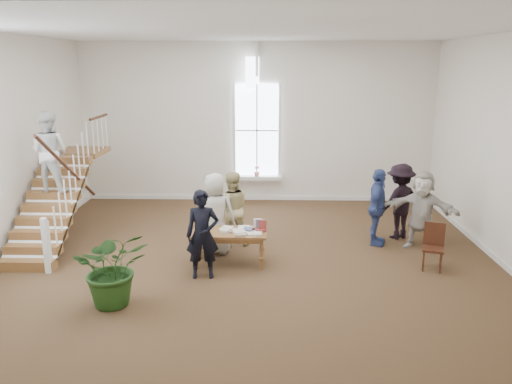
{
  "coord_description": "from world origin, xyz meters",
  "views": [
    {
      "loc": [
        0.34,
        -9.72,
        3.89
      ],
      "look_at": [
        0.08,
        0.4,
        1.28
      ],
      "focal_mm": 35.0,
      "sensor_mm": 36.0,
      "label": 1
    }
  ],
  "objects_px": {
    "police_officer": "(203,235)",
    "side_chair": "(433,244)",
    "woman_cluster_a": "(377,207)",
    "person_yellow": "(231,209)",
    "floor_plant": "(113,267)",
    "elderly_woman": "(215,214)",
    "woman_cluster_b": "(400,201)",
    "library_table": "(231,235)",
    "woman_cluster_c": "(421,210)"
  },
  "relations": [
    {
      "from": "police_officer",
      "to": "side_chair",
      "type": "relative_size",
      "value": 1.84
    },
    {
      "from": "side_chair",
      "to": "woman_cluster_a",
      "type": "bearing_deg",
      "value": 140.32
    },
    {
      "from": "person_yellow",
      "to": "floor_plant",
      "type": "xyz_separation_m",
      "value": [
        -1.73,
        -2.88,
        -0.17
      ]
    },
    {
      "from": "floor_plant",
      "to": "side_chair",
      "type": "bearing_deg",
      "value": 16.14
    },
    {
      "from": "elderly_woman",
      "to": "woman_cluster_b",
      "type": "bearing_deg",
      "value": -164.8
    },
    {
      "from": "library_table",
      "to": "woman_cluster_b",
      "type": "xyz_separation_m",
      "value": [
        3.7,
        1.65,
        0.26
      ]
    },
    {
      "from": "woman_cluster_a",
      "to": "woman_cluster_b",
      "type": "bearing_deg",
      "value": -34.68
    },
    {
      "from": "library_table",
      "to": "side_chair",
      "type": "xyz_separation_m",
      "value": [
        3.94,
        -0.11,
        -0.1
      ]
    },
    {
      "from": "police_officer",
      "to": "woman_cluster_a",
      "type": "relative_size",
      "value": 0.98
    },
    {
      "from": "side_chair",
      "to": "floor_plant",
      "type": "bearing_deg",
      "value": -146.07
    },
    {
      "from": "library_table",
      "to": "woman_cluster_c",
      "type": "xyz_separation_m",
      "value": [
        4.0,
        1.0,
        0.25
      ]
    },
    {
      "from": "woman_cluster_b",
      "to": "woman_cluster_c",
      "type": "height_order",
      "value": "woman_cluster_b"
    },
    {
      "from": "elderly_woman",
      "to": "woman_cluster_a",
      "type": "height_order",
      "value": "elderly_woman"
    },
    {
      "from": "police_officer",
      "to": "side_chair",
      "type": "xyz_separation_m",
      "value": [
        4.42,
        0.54,
        -0.34
      ]
    },
    {
      "from": "side_chair",
      "to": "elderly_woman",
      "type": "bearing_deg",
      "value": -171.58
    },
    {
      "from": "police_officer",
      "to": "floor_plant",
      "type": "bearing_deg",
      "value": -146.01
    },
    {
      "from": "side_chair",
      "to": "police_officer",
      "type": "bearing_deg",
      "value": -155.29
    },
    {
      "from": "woman_cluster_a",
      "to": "police_officer",
      "type": "bearing_deg",
      "value": 135.69
    },
    {
      "from": "woman_cluster_b",
      "to": "woman_cluster_c",
      "type": "xyz_separation_m",
      "value": [
        0.3,
        -0.65,
        -0.01
      ]
    },
    {
      "from": "library_table",
      "to": "woman_cluster_a",
      "type": "height_order",
      "value": "woman_cluster_a"
    },
    {
      "from": "library_table",
      "to": "person_yellow",
      "type": "distance_m",
      "value": 1.13
    },
    {
      "from": "woman_cluster_b",
      "to": "side_chair",
      "type": "distance_m",
      "value": 1.81
    },
    {
      "from": "person_yellow",
      "to": "woman_cluster_b",
      "type": "distance_m",
      "value": 3.83
    },
    {
      "from": "woman_cluster_c",
      "to": "side_chair",
      "type": "bearing_deg",
      "value": -67.99
    },
    {
      "from": "library_table",
      "to": "woman_cluster_a",
      "type": "distance_m",
      "value": 3.34
    },
    {
      "from": "library_table",
      "to": "floor_plant",
      "type": "distance_m",
      "value": 2.54
    },
    {
      "from": "elderly_woman",
      "to": "woman_cluster_c",
      "type": "bearing_deg",
      "value": -174.0
    },
    {
      "from": "police_officer",
      "to": "elderly_woman",
      "type": "height_order",
      "value": "elderly_woman"
    },
    {
      "from": "person_yellow",
      "to": "floor_plant",
      "type": "height_order",
      "value": "person_yellow"
    },
    {
      "from": "floor_plant",
      "to": "side_chair",
      "type": "xyz_separation_m",
      "value": [
        5.75,
        1.67,
        -0.15
      ]
    },
    {
      "from": "police_officer",
      "to": "woman_cluster_c",
      "type": "bearing_deg",
      "value": 13.88
    },
    {
      "from": "woman_cluster_a",
      "to": "woman_cluster_b",
      "type": "distance_m",
      "value": 0.75
    },
    {
      "from": "library_table",
      "to": "woman_cluster_b",
      "type": "relative_size",
      "value": 0.84
    },
    {
      "from": "woman_cluster_c",
      "to": "side_chair",
      "type": "xyz_separation_m",
      "value": [
        -0.06,
        -1.11,
        -0.35
      ]
    },
    {
      "from": "woman_cluster_b",
      "to": "woman_cluster_c",
      "type": "distance_m",
      "value": 0.72
    },
    {
      "from": "library_table",
      "to": "woman_cluster_c",
      "type": "height_order",
      "value": "woman_cluster_c"
    },
    {
      "from": "person_yellow",
      "to": "woman_cluster_a",
      "type": "height_order",
      "value": "woman_cluster_a"
    },
    {
      "from": "person_yellow",
      "to": "woman_cluster_a",
      "type": "distance_m",
      "value": 3.19
    },
    {
      "from": "library_table",
      "to": "side_chair",
      "type": "distance_m",
      "value": 3.94
    },
    {
      "from": "police_officer",
      "to": "floor_plant",
      "type": "height_order",
      "value": "police_officer"
    },
    {
      "from": "police_officer",
      "to": "elderly_woman",
      "type": "distance_m",
      "value": 1.25
    },
    {
      "from": "police_officer",
      "to": "floor_plant",
      "type": "distance_m",
      "value": 1.76
    },
    {
      "from": "woman_cluster_a",
      "to": "woman_cluster_c",
      "type": "xyz_separation_m",
      "value": [
        0.9,
        -0.2,
        0.0
      ]
    },
    {
      "from": "police_officer",
      "to": "woman_cluster_b",
      "type": "height_order",
      "value": "woman_cluster_b"
    },
    {
      "from": "elderly_woman",
      "to": "woman_cluster_c",
      "type": "relative_size",
      "value": 1.01
    },
    {
      "from": "elderly_woman",
      "to": "police_officer",
      "type": "bearing_deg",
      "value": 86.25
    },
    {
      "from": "side_chair",
      "to": "person_yellow",
      "type": "bearing_deg",
      "value": -179.0
    },
    {
      "from": "elderly_woman",
      "to": "woman_cluster_a",
      "type": "distance_m",
      "value": 3.54
    },
    {
      "from": "woman_cluster_b",
      "to": "floor_plant",
      "type": "bearing_deg",
      "value": 4.56
    },
    {
      "from": "library_table",
      "to": "police_officer",
      "type": "distance_m",
      "value": 0.84
    }
  ]
}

